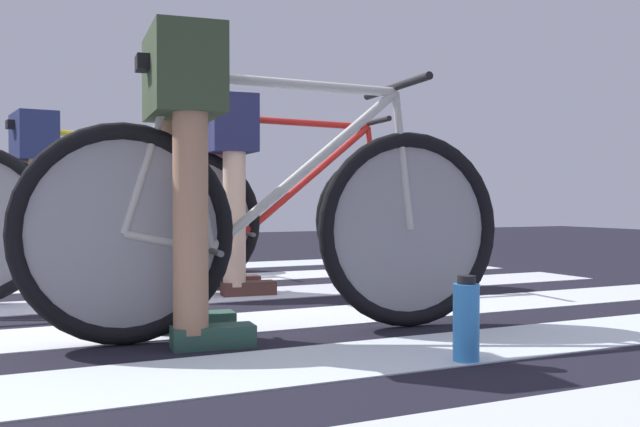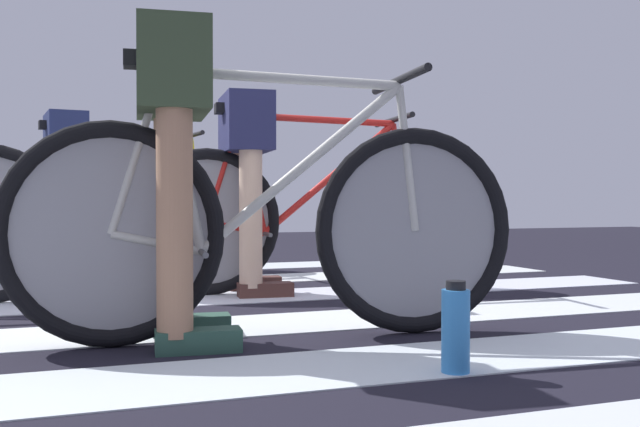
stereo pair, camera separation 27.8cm
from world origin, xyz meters
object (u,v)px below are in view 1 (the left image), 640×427
object	(u,v)px
bicycle_2_of_4	(287,216)
water_bottle	(466,321)
cyclist_4_of_4	(35,172)
cyclist_1_of_4	(185,141)
bicycle_4_of_4	(88,213)
bicycle_1_of_4	(275,224)
cyclist_2_of_4	(228,167)

from	to	relation	value
bicycle_2_of_4	water_bottle	world-z (taller)	bicycle_2_of_4
bicycle_2_of_4	cyclist_4_of_4	xyz separation A→B (m)	(-1.12, 1.19, 0.25)
cyclist_1_of_4	bicycle_4_of_4	size ratio (longest dim) A/B	0.59
bicycle_4_of_4	bicycle_1_of_4	bearing A→B (deg)	-88.52
bicycle_2_of_4	bicycle_1_of_4	bearing A→B (deg)	-109.97
cyclist_1_of_4	bicycle_2_of_4	distance (m)	1.42
bicycle_1_of_4	cyclist_4_of_4	world-z (taller)	cyclist_4_of_4
cyclist_4_of_4	water_bottle	size ratio (longest dim) A/B	3.94
cyclist_1_of_4	cyclist_2_of_4	distance (m)	1.25
cyclist_2_of_4	bicycle_1_of_4	bearing A→B (deg)	-95.72
bicycle_2_of_4	cyclist_2_of_4	world-z (taller)	cyclist_2_of_4
bicycle_1_of_4	cyclist_2_of_4	xyz separation A→B (m)	(0.23, 1.16, 0.25)
bicycle_1_of_4	cyclist_2_of_4	distance (m)	1.21
cyclist_1_of_4	cyclist_4_of_4	world-z (taller)	cyclist_1_of_4
cyclist_1_of_4	water_bottle	size ratio (longest dim) A/B	4.09
cyclist_4_of_4	water_bottle	xyz separation A→B (m)	(0.92, -2.95, -0.52)
cyclist_4_of_4	cyclist_1_of_4	bearing A→B (deg)	-88.33
cyclist_4_of_4	bicycle_1_of_4	bearing A→B (deg)	-81.07
bicycle_1_of_4	water_bottle	xyz separation A→B (m)	(0.33, -0.63, -0.27)
cyclist_4_of_4	bicycle_4_of_4	bearing A→B (deg)	0.00
bicycle_2_of_4	bicycle_4_of_4	distance (m)	1.46
cyclist_1_of_4	cyclist_4_of_4	bearing A→B (deg)	103.13
bicycle_1_of_4	cyclist_2_of_4	bearing A→B (deg)	85.21
cyclist_1_of_4	water_bottle	xyz separation A→B (m)	(0.64, -0.66, -0.54)
bicycle_1_of_4	cyclist_4_of_4	bearing A→B (deg)	110.39
bicycle_2_of_4	cyclist_2_of_4	xyz separation A→B (m)	(-0.31, 0.03, 0.25)
bicycle_4_of_4	cyclist_4_of_4	distance (m)	0.40
cyclist_2_of_4	bicycle_2_of_4	bearing A→B (deg)	0.00
bicycle_4_of_4	water_bottle	world-z (taller)	bicycle_4_of_4
bicycle_4_of_4	water_bottle	xyz separation A→B (m)	(0.61, -2.98, -0.27)
water_bottle	cyclist_4_of_4	bearing A→B (deg)	107.26
bicycle_4_of_4	cyclist_4_of_4	bearing A→B (deg)	-180.00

